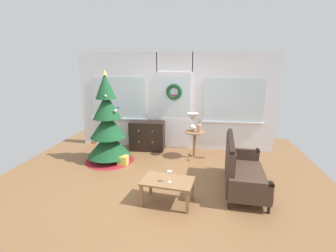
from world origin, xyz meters
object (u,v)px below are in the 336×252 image
Objects in this scene: dresser_cabinet at (147,136)px; settee_sofa at (240,169)px; gift_box at (123,160)px; flower_vase at (199,127)px; wine_glass at (170,174)px; christmas_tree at (108,130)px; coffee_table at (168,183)px; side_table at (195,139)px; table_lamp at (193,119)px.

dresser_cabinet is 0.55× the size of settee_sofa.
dresser_cabinet reaches higher than gift_box.
dresser_cabinet is 1.51m from flower_vase.
wine_glass is at bearing -49.10° from gift_box.
christmas_tree is at bearing -129.03° from dresser_cabinet.
coffee_table is at bearing -151.29° from settee_sofa.
side_table is 0.33m from flower_vase.
settee_sofa is 1.62m from flower_vase.
christmas_tree reaches higher than side_table.
christmas_tree reaches higher than dresser_cabinet.
gift_box is (-1.54, -0.72, -0.85)m from table_lamp.
settee_sofa is 3.76× the size of table_lamp.
dresser_cabinet is 4.67× the size of wine_glass.
dresser_cabinet is 2.07× the size of table_lamp.
flower_vase is at bearing 78.75° from wine_glass.
wine_glass reaches higher than coffee_table.
coffee_table is (-0.30, -2.14, -0.61)m from table_lamp.
christmas_tree is 0.79m from gift_box.
wine_glass is at bearing -69.56° from dresser_cabinet.
dresser_cabinet is 1.01× the size of coffee_table.
wine_glass is (-0.32, -2.16, 0.07)m from side_table.
gift_box is (0.40, -0.20, -0.66)m from christmas_tree.
settee_sofa is at bearing -56.91° from table_lamp.
side_table is 1.53× the size of table_lamp.
side_table is 3.46× the size of wine_glass.
table_lamp is 2.24m from coffee_table.
settee_sofa is (2.88, -0.93, -0.39)m from christmas_tree.
settee_sofa is (2.16, -1.82, -0.01)m from dresser_cabinet.
flower_vase is at bearing 120.18° from settee_sofa.
flower_vase is 1.93m from gift_box.
side_table is 0.48m from table_lamp.
wine_glass is at bearing -96.68° from table_lamp.
wine_glass is (1.68, -1.68, -0.22)m from christmas_tree.
coffee_table is (-0.46, -2.04, -0.45)m from flower_vase.
table_lamp is 0.25m from flower_vase.
settee_sofa reaches higher than side_table.
table_lamp reaches higher than dresser_cabinet.
christmas_tree is 10.96× the size of wine_glass.
christmas_tree is 2.01m from table_lamp.
gift_box is at bearing -159.99° from flower_vase.
side_table reaches higher than coffee_table.
gift_box is (-0.33, -1.09, -0.28)m from dresser_cabinet.
flower_vase is (1.38, -0.47, 0.40)m from dresser_cabinet.
christmas_tree reaches higher than gift_box.
christmas_tree reaches higher than coffee_table.
christmas_tree is 1.21m from dresser_cabinet.
table_lamp reaches higher than settee_sofa.
settee_sofa is 1.43m from wine_glass.
side_table is (1.28, -0.41, 0.09)m from dresser_cabinet.
christmas_tree is 2.07m from side_table.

